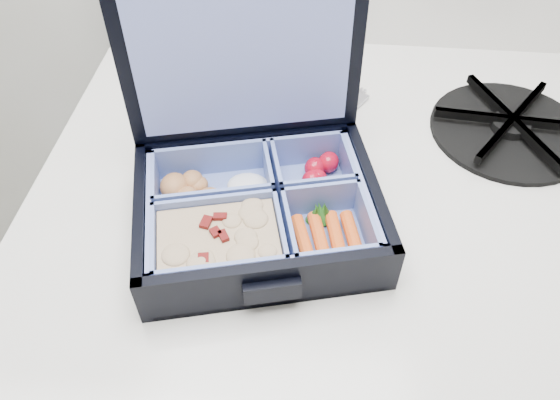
# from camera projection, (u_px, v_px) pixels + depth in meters

# --- Properties ---
(stove) EXTENTS (0.66, 0.66, 0.98)m
(stove) POSITION_uv_depth(u_px,v_px,m) (325.00, 383.00, 0.93)
(stove) COLOR silver
(stove) RESTS_ON floor
(bento_box) EXTENTS (0.25, 0.22, 0.05)m
(bento_box) POSITION_uv_depth(u_px,v_px,m) (259.00, 211.00, 0.50)
(bento_box) COLOR black
(bento_box) RESTS_ON stove
(burner_grate) EXTENTS (0.19, 0.19, 0.03)m
(burner_grate) POSITION_uv_depth(u_px,v_px,m) (511.00, 124.00, 0.61)
(burner_grate) COLOR black
(burner_grate) RESTS_ON stove
(burner_grate_rear) EXTENTS (0.19, 0.19, 0.02)m
(burner_grate_rear) POSITION_uv_depth(u_px,v_px,m) (260.00, 60.00, 0.70)
(burner_grate_rear) COLOR black
(burner_grate_rear) RESTS_ON stove
(fork) EXTENTS (0.11, 0.16, 0.01)m
(fork) POSITION_uv_depth(u_px,v_px,m) (316.00, 136.00, 0.61)
(fork) COLOR #ABA9B6
(fork) RESTS_ON stove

